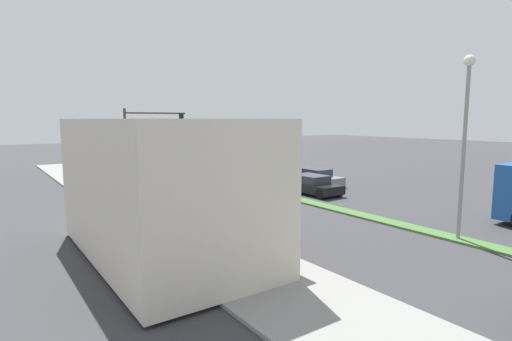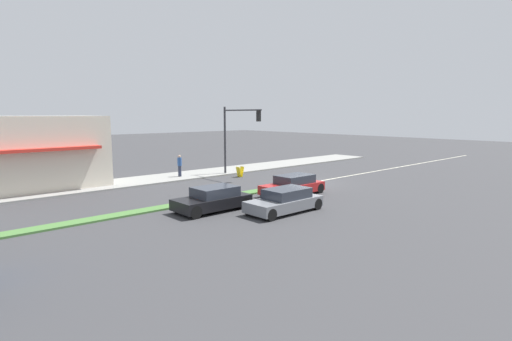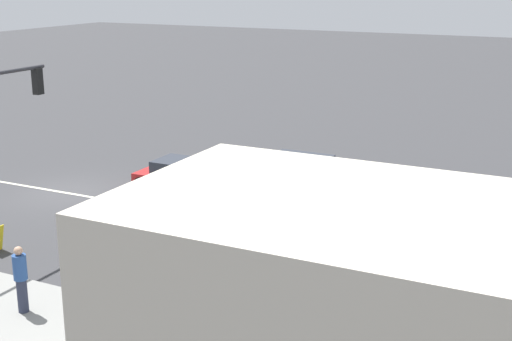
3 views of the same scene
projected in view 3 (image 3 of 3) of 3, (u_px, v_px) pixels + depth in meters
name	position (u px, v px, depth m)	size (l,w,h in m)	color
lane_marking_center	(67.00, 193.00, 27.82)	(0.16, 60.00, 0.01)	beige
pedestrian	(21.00, 278.00, 17.59)	(0.34, 0.34, 1.74)	#282D42
suv_grey	(304.00, 172.00, 28.55)	(1.83, 4.26, 1.24)	slate
hatchback_red	(189.00, 178.00, 27.71)	(1.83, 4.34, 1.26)	#AD1E1E
suv_black	(342.00, 200.00, 25.01)	(1.90, 4.08, 1.27)	black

